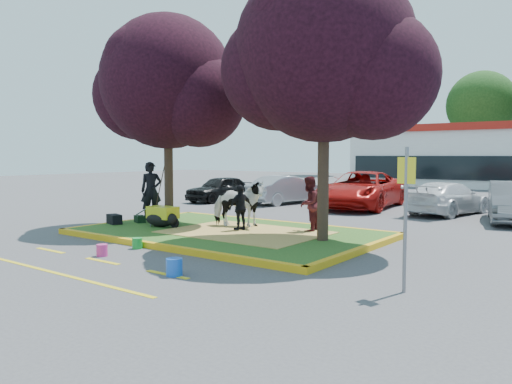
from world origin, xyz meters
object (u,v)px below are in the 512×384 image
Objects in this scene: car_black at (220,189)px; sign_post at (406,204)px; cow at (238,204)px; bucket_pink at (102,250)px; bucket_green at (137,243)px; car_silver at (286,190)px; handler at (151,191)px; bucket_blue at (174,267)px; calf at (160,219)px; wheelbarrow at (163,213)px.

sign_post is at bearing -33.37° from car_black.
cow is 0.45× the size of car_black.
sign_post reaches higher than bucket_pink.
bucket_pink reaches higher than bucket_green.
car_black reaches higher than bucket_green.
car_silver reaches higher than bucket_pink.
handler is 7.40m from bucket_blue.
bucket_blue is (2.70, -1.38, 0.04)m from bucket_green.
handler is 0.47× the size of car_silver.
handler reaches higher than calf.
bucket_green is at bearing -53.33° from car_black.
car_black is 0.92× the size of car_silver.
handler is 4.51m from bucket_green.
handler is 7.07× the size of bucket_pink.
cow is 0.68× the size of sign_post.
bucket_pink is (0.07, -1.07, 0.00)m from bucket_green.
car_silver is (-3.56, 8.01, -0.18)m from cow.
handler is 8.35m from car_silver.
bucket_green is at bearing -162.45° from sign_post.
cow reaches higher than calf.
wheelbarrow reaches higher than bucket_blue.
calf is 1.90m from handler.
cow is 9.72m from car_black.
sign_post is 8.99× the size of bucket_pink.
bucket_blue is 14.18m from car_silver.
handler is at bearing -60.24° from car_black.
wheelbarrow is 0.66× the size of sign_post.
bucket_pink is (1.56, -3.29, -0.43)m from wheelbarrow.
car_black reaches higher than bucket_pink.
calf is 0.45× the size of sign_post.
handler reaches higher than car_black.
handler reaches higher than bucket_blue.
car_black is at bearing 29.55° from car_silver.
handler is 7.19× the size of bucket_green.
wheelbarrow is 3.67m from bucket_pink.
car_black is at bearing 119.22° from bucket_pink.
car_black is at bearing 120.16° from wheelbarrow.
calf is 3.27× the size of bucket_blue.
sign_post reaches higher than bucket_green.
bucket_pink is at bearing -86.21° from bucket_green.
wheelbarrow is 9.61m from car_black.
cow is 2.25m from wheelbarrow.
car_black is (-3.33, 7.32, -0.47)m from handler.
handler is 1.91m from wheelbarrow.
car_silver is (-9.80, 11.40, -0.82)m from sign_post.
wheelbarrow is 4.78× the size of bucket_blue.
cow reaches higher than bucket_pink.
handler is (-3.41, -0.32, 0.26)m from cow.
bucket_blue reaches higher than bucket_pink.
handler is 0.52× the size of car_black.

